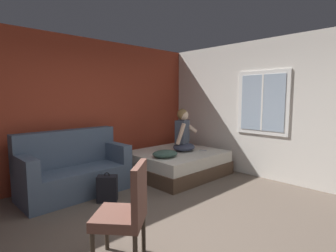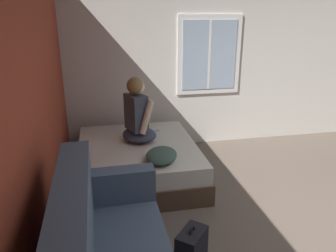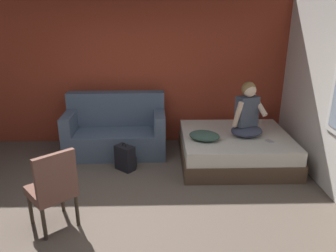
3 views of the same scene
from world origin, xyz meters
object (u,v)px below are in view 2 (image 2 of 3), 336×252
(backpack, at_px, (190,252))
(person_seated, at_px, (138,116))
(bed, at_px, (138,161))
(throw_pillow, at_px, (161,155))
(cell_phone, at_px, (155,131))

(backpack, bearing_deg, person_seated, 6.42)
(bed, xyz_separation_m, person_seated, (0.15, -0.03, 0.60))
(throw_pillow, xyz_separation_m, cell_phone, (1.01, -0.09, -0.07))
(cell_phone, bearing_deg, bed, 120.84)
(bed, distance_m, throw_pillow, 0.67)
(person_seated, height_order, throw_pillow, person_seated)
(bed, height_order, backpack, bed)
(backpack, height_order, cell_phone, cell_phone)
(throw_pillow, bearing_deg, cell_phone, -4.90)
(backpack, bearing_deg, cell_phone, -1.54)
(bed, xyz_separation_m, throw_pillow, (-0.55, -0.22, 0.31))
(person_seated, bearing_deg, backpack, -173.58)
(bed, height_order, cell_phone, cell_phone)
(bed, relative_size, cell_phone, 12.35)
(backpack, relative_size, cell_phone, 3.18)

